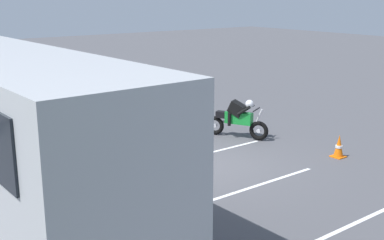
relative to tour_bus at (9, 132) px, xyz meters
The scene contains 13 objects.
ground_plane 5.02m from the tour_bus, 93.64° to the right, with size 80.00×80.00×0.00m, color #4C4C51.
tour_bus is the anchor object (origin of this frame).
spectator_far_left 2.78m from the tour_bus, 109.51° to the right, with size 0.57×0.32×1.75m.
spectator_left 2.82m from the tour_bus, 82.26° to the right, with size 0.57×0.39×1.78m.
spectator_centre 3.18m from the tour_bus, 67.00° to the right, with size 0.58×0.35×1.66m.
parked_motorcycle_silver 2.40m from the tour_bus, 78.67° to the right, with size 2.03×0.71×0.99m.
stunt_motorcycle 7.36m from the tour_bus, 81.54° to the right, with size 1.88×1.08×1.23m.
traffic_cone 8.49m from the tour_bus, 104.05° to the right, with size 0.34×0.34×0.63m.
bay_line_a 7.12m from the tour_bus, 133.63° to the right, with size 0.15×3.67×0.01m.
bay_line_b 5.72m from the tour_bus, 113.75° to the right, with size 0.15×3.50×0.01m.
bay_line_c 5.29m from the tour_bus, 85.82° to the right, with size 0.17×4.85×0.01m.
bay_line_d 6.04m from the tour_bus, 59.62° to the right, with size 0.15×3.66×0.01m.
bay_line_e 7.63m from the tour_bus, 42.29° to the right, with size 0.16×4.10×0.01m.
Camera 1 is at (-9.67, 7.62, 4.36)m, focal length 46.60 mm.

